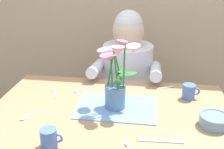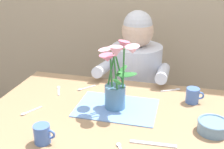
{
  "view_description": "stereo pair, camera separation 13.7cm",
  "coord_description": "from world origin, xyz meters",
  "px_view_note": "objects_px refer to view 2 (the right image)",
  "views": [
    {
      "loc": [
        0.19,
        -1.2,
        1.44
      ],
      "look_at": [
        0.01,
        0.05,
        0.92
      ],
      "focal_mm": 45.46,
      "sensor_mm": 36.0,
      "label": 1
    },
    {
      "loc": [
        0.32,
        -1.17,
        1.44
      ],
      "look_at": [
        0.01,
        0.05,
        0.92
      ],
      "focal_mm": 45.46,
      "sensor_mm": 36.0,
      "label": 2
    }
  ],
  "objects_px": {
    "seated_person": "(135,92)",
    "tea_cup": "(193,95)",
    "dinner_knife": "(153,144)",
    "ceramic_bowl": "(213,126)",
    "flower_vase": "(116,79)",
    "coffee_cup": "(42,134)"
  },
  "relations": [
    {
      "from": "seated_person",
      "to": "tea_cup",
      "type": "relative_size",
      "value": 12.2
    },
    {
      "from": "dinner_knife",
      "to": "ceramic_bowl",
      "type": "bearing_deg",
      "value": 29.52
    },
    {
      "from": "ceramic_bowl",
      "to": "dinner_knife",
      "type": "bearing_deg",
      "value": -147.54
    },
    {
      "from": "ceramic_bowl",
      "to": "dinner_knife",
      "type": "height_order",
      "value": "ceramic_bowl"
    },
    {
      "from": "ceramic_bowl",
      "to": "dinner_knife",
      "type": "xyz_separation_m",
      "value": [
        -0.24,
        -0.15,
        -0.03
      ]
    },
    {
      "from": "flower_vase",
      "to": "ceramic_bowl",
      "type": "height_order",
      "value": "flower_vase"
    },
    {
      "from": "flower_vase",
      "to": "tea_cup",
      "type": "relative_size",
      "value": 3.68
    },
    {
      "from": "seated_person",
      "to": "tea_cup",
      "type": "bearing_deg",
      "value": -44.76
    },
    {
      "from": "tea_cup",
      "to": "seated_person",
      "type": "bearing_deg",
      "value": 131.85
    },
    {
      "from": "flower_vase",
      "to": "coffee_cup",
      "type": "bearing_deg",
      "value": -121.97
    },
    {
      "from": "seated_person",
      "to": "dinner_knife",
      "type": "distance_m",
      "value": 0.87
    },
    {
      "from": "seated_person",
      "to": "coffee_cup",
      "type": "relative_size",
      "value": 12.2
    },
    {
      "from": "ceramic_bowl",
      "to": "tea_cup",
      "type": "bearing_deg",
      "value": 107.8
    },
    {
      "from": "tea_cup",
      "to": "dinner_knife",
      "type": "bearing_deg",
      "value": -110.64
    },
    {
      "from": "seated_person",
      "to": "tea_cup",
      "type": "distance_m",
      "value": 0.59
    },
    {
      "from": "ceramic_bowl",
      "to": "coffee_cup",
      "type": "height_order",
      "value": "coffee_cup"
    },
    {
      "from": "seated_person",
      "to": "flower_vase",
      "type": "distance_m",
      "value": 0.66
    },
    {
      "from": "seated_person",
      "to": "flower_vase",
      "type": "bearing_deg",
      "value": -87.24
    },
    {
      "from": "tea_cup",
      "to": "flower_vase",
      "type": "bearing_deg",
      "value": -157.3
    },
    {
      "from": "seated_person",
      "to": "ceramic_bowl",
      "type": "xyz_separation_m",
      "value": [
        0.45,
        -0.67,
        0.21
      ]
    },
    {
      "from": "dinner_knife",
      "to": "coffee_cup",
      "type": "distance_m",
      "value": 0.45
    },
    {
      "from": "ceramic_bowl",
      "to": "tea_cup",
      "type": "relative_size",
      "value": 1.46
    }
  ]
}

